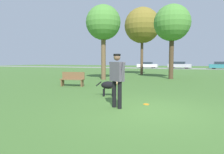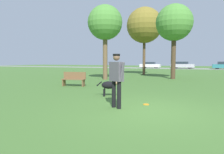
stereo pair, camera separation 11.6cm
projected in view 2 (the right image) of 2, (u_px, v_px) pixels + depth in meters
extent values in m
plane|color=#426B2D|center=(147.00, 111.00, 5.97)|extent=(120.00, 120.00, 0.00)
cube|color=gray|center=(192.00, 69.00, 38.98)|extent=(120.00, 6.00, 0.01)
cylinder|color=black|center=(119.00, 95.00, 6.19)|extent=(0.17, 0.17, 0.85)
cylinder|color=black|center=(114.00, 94.00, 6.39)|extent=(0.17, 0.17, 0.85)
cube|color=#514C56|center=(116.00, 72.00, 6.23)|extent=(0.52, 0.41, 0.61)
cylinder|color=#514C56|center=(122.00, 72.00, 6.03)|extent=(0.23, 0.18, 0.61)
cylinder|color=#514C56|center=(111.00, 71.00, 6.44)|extent=(0.23, 0.18, 0.61)
sphere|color=brown|center=(116.00, 57.00, 6.20)|extent=(0.29, 0.29, 0.21)
cylinder|color=black|center=(116.00, 55.00, 6.19)|extent=(0.30, 0.30, 0.06)
ellipsoid|color=black|center=(109.00, 85.00, 8.41)|extent=(0.68, 0.50, 0.32)
ellipsoid|color=tan|center=(113.00, 86.00, 8.39)|extent=(0.24, 0.27, 0.18)
sphere|color=tan|center=(117.00, 83.00, 8.36)|extent=(0.23, 0.23, 0.18)
cylinder|color=black|center=(113.00, 92.00, 8.50)|extent=(0.09, 0.09, 0.31)
cylinder|color=black|center=(113.00, 93.00, 8.33)|extent=(0.09, 0.09, 0.31)
cylinder|color=black|center=(105.00, 92.00, 8.54)|extent=(0.09, 0.09, 0.31)
cylinder|color=black|center=(104.00, 93.00, 8.36)|extent=(0.09, 0.09, 0.31)
cylinder|color=black|center=(99.00, 84.00, 8.44)|extent=(0.25, 0.13, 0.22)
cylinder|color=orange|center=(146.00, 104.00, 6.79)|extent=(0.20, 0.20, 0.02)
torus|color=orange|center=(146.00, 104.00, 6.79)|extent=(0.21, 0.21, 0.02)
cylinder|color=brown|center=(144.00, 57.00, 21.85)|extent=(0.29, 0.29, 3.92)
sphere|color=olive|center=(144.00, 25.00, 21.58)|extent=(3.84, 3.84, 3.84)
cylinder|color=#4C3826|center=(173.00, 58.00, 16.45)|extent=(0.38, 0.38, 3.50)
sphere|color=#4C8938|center=(174.00, 23.00, 16.22)|extent=(2.97, 2.97, 2.97)
cylinder|color=brown|center=(105.00, 58.00, 16.00)|extent=(0.37, 0.37, 3.50)
sphere|color=#4C8938|center=(105.00, 22.00, 15.78)|extent=(2.75, 2.75, 2.75)
cube|color=white|center=(150.00, 66.00, 42.39)|extent=(4.24, 1.70, 0.64)
cube|color=#232D38|center=(150.00, 63.00, 42.40)|extent=(2.21, 1.46, 0.44)
cylinder|color=black|center=(157.00, 67.00, 42.56)|extent=(0.60, 0.20, 0.60)
cylinder|color=black|center=(155.00, 67.00, 41.24)|extent=(0.60, 0.20, 0.60)
cylinder|color=black|center=(145.00, 67.00, 43.58)|extent=(0.60, 0.20, 0.60)
cylinder|color=black|center=(143.00, 67.00, 42.26)|extent=(0.60, 0.20, 0.60)
cube|color=#B7B7BC|center=(183.00, 66.00, 39.99)|extent=(4.53, 1.94, 0.67)
cube|color=#232D38|center=(182.00, 63.00, 40.01)|extent=(2.38, 1.60, 0.47)
cylinder|color=black|center=(190.00, 67.00, 40.07)|extent=(0.69, 0.23, 0.68)
cylinder|color=black|center=(189.00, 67.00, 38.75)|extent=(0.69, 0.23, 0.68)
cylinder|color=black|center=(176.00, 67.00, 41.27)|extent=(0.69, 0.23, 0.68)
cylinder|color=black|center=(175.00, 67.00, 39.94)|extent=(0.69, 0.23, 0.68)
cube|color=#232D38|center=(224.00, 63.00, 36.77)|extent=(2.15, 1.43, 0.50)
cylinder|color=black|center=(217.00, 67.00, 37.93)|extent=(0.63, 0.20, 0.63)
cylinder|color=black|center=(217.00, 67.00, 36.63)|extent=(0.63, 0.20, 0.63)
cube|color=brown|center=(73.00, 79.00, 11.74)|extent=(1.45, 0.66, 0.05)
cube|color=brown|center=(75.00, 75.00, 11.90)|extent=(1.38, 0.31, 0.40)
cube|color=brown|center=(83.00, 83.00, 11.62)|extent=(0.13, 0.36, 0.39)
cube|color=brown|center=(64.00, 83.00, 11.90)|extent=(0.13, 0.36, 0.39)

